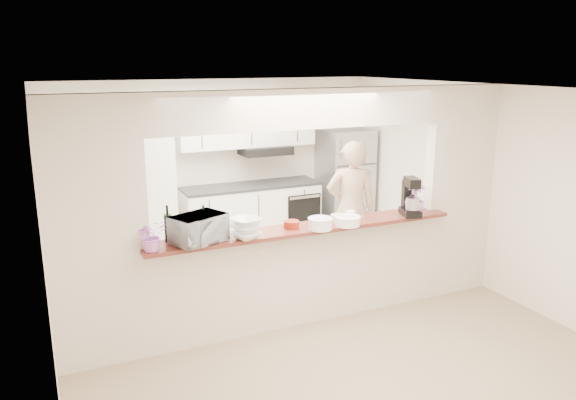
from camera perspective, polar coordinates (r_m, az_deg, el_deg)
floor at (r=6.27m, az=1.49°, el=-12.17°), size 6.00×6.00×0.00m
tile_overlay at (r=7.58m, az=-3.72°, el=-7.39°), size 5.00×2.90×0.01m
partition at (r=5.77m, az=1.59°, el=1.14°), size 5.00×0.15×2.50m
bar_counter at (r=6.04m, az=1.55°, el=-7.28°), size 3.40×0.38×1.09m
kitchen_cabinets at (r=8.30m, az=-7.94°, el=1.43°), size 3.15×0.62×2.25m
refrigerator at (r=9.14m, az=5.76°, el=1.87°), size 0.75×0.70×1.70m
flower_left at (r=5.21m, az=-13.70°, el=-3.53°), size 0.31×0.29×0.29m
wine_bottle_a at (r=5.54m, az=-8.56°, el=-2.45°), size 0.06×0.06×0.32m
wine_bottle_b at (r=5.45m, az=-12.10°, el=-2.71°), size 0.07×0.07×0.35m
toaster_oven at (r=5.35m, az=-9.08°, el=-2.92°), size 0.58×0.50×0.27m
serving_bowls at (r=5.43m, az=-4.29°, el=-2.92°), size 0.35×0.35×0.20m
plate_stack_a at (r=5.74m, az=3.30°, el=-2.40°), size 0.25×0.25×0.12m
plate_stack_b at (r=5.89m, az=6.05°, el=-2.12°), size 0.27×0.27×0.10m
red_bowl at (r=5.78m, az=0.36°, el=-2.49°), size 0.16×0.16×0.07m
tan_bowl at (r=6.02m, az=5.11°, el=-1.85°), size 0.16×0.16×0.08m
utensil_caddy at (r=6.20m, az=6.77°, el=-0.95°), size 0.26×0.20×0.21m
stand_mixer at (r=6.35m, az=12.33°, el=0.17°), size 0.26×0.33×0.43m
flower_right at (r=6.37m, az=12.73°, el=0.23°), size 0.24×0.24×0.40m
person at (r=7.30m, az=6.42°, el=-0.96°), size 0.75×0.62×1.78m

